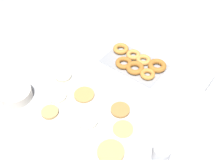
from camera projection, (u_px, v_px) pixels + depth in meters
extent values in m
plane|color=#B2B5BA|center=(103.00, 95.00, 1.43)|extent=(3.00, 3.00, 0.00)
cylinder|color=silver|center=(88.00, 121.00, 1.31)|extent=(0.09, 0.09, 0.01)
cylinder|color=beige|center=(63.00, 76.00, 1.51)|extent=(0.09, 0.09, 0.01)
cylinder|color=#B27F42|center=(120.00, 110.00, 1.36)|extent=(0.09, 0.09, 0.01)
cylinder|color=silver|center=(57.00, 96.00, 1.42)|extent=(0.10, 0.10, 0.01)
cylinder|color=tan|center=(50.00, 112.00, 1.35)|extent=(0.08, 0.08, 0.01)
cylinder|color=tan|center=(123.00, 129.00, 1.29)|extent=(0.10, 0.10, 0.01)
cylinder|color=tan|center=(84.00, 95.00, 1.42)|extent=(0.10, 0.10, 0.01)
cylinder|color=tan|center=(111.00, 152.00, 1.20)|extent=(0.12, 0.12, 0.01)
cube|color=#93969B|center=(134.00, 63.00, 1.59)|extent=(0.35, 0.21, 0.01)
torus|color=#AD6B28|center=(157.00, 66.00, 1.55)|extent=(0.10, 0.10, 0.03)
torus|color=#D19347|center=(143.00, 60.00, 1.58)|extent=(0.08, 0.08, 0.03)
torus|color=#D19347|center=(133.00, 55.00, 1.61)|extent=(0.08, 0.08, 0.03)
torus|color=#C68438|center=(121.00, 49.00, 1.65)|extent=(0.09, 0.09, 0.03)
torus|color=#C68438|center=(148.00, 74.00, 1.51)|extent=(0.08, 0.08, 0.02)
torus|color=#AD6B28|center=(135.00, 68.00, 1.54)|extent=(0.10, 0.10, 0.03)
torus|color=#AD6B28|center=(124.00, 63.00, 1.57)|extent=(0.09, 0.09, 0.03)
cylinder|color=silver|center=(16.00, 94.00, 1.40)|extent=(0.16, 0.16, 0.05)
cube|color=white|center=(198.00, 81.00, 1.48)|extent=(0.12, 0.13, 0.03)
cube|color=white|center=(199.00, 78.00, 1.46)|extent=(0.12, 0.13, 0.03)
cylinder|color=white|center=(161.00, 154.00, 1.16)|extent=(0.07, 0.07, 0.09)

